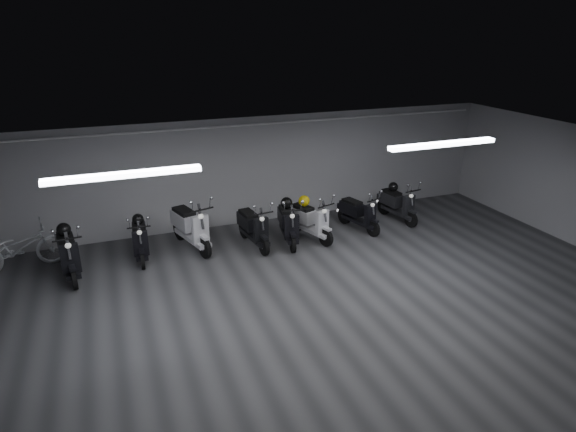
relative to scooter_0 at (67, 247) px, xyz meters
name	(u,v)px	position (x,y,z in m)	size (l,w,h in m)	color
floor	(321,320)	(4.21, -3.37, -0.67)	(14.00, 10.00, 0.01)	#333436
ceiling	(326,169)	(4.21, -3.37, 2.14)	(14.00, 10.00, 0.01)	gray
back_wall	(242,172)	(4.21, 1.64, 0.73)	(14.00, 0.01, 2.80)	#969699
fluor_strip_left	(124,175)	(1.21, -2.37, 2.07)	(2.40, 0.18, 0.08)	white
fluor_strip_right	(443,144)	(7.21, -2.37, 2.07)	(2.40, 0.18, 0.08)	white
conduit	(242,125)	(4.21, 1.55, 1.95)	(0.05, 0.05, 13.60)	white
scooter_0	(67,247)	(0.00, 0.00, 0.00)	(0.60, 1.79, 1.33)	black
scooter_1	(140,234)	(1.46, 0.36, -0.07)	(0.54, 1.61, 1.20)	black
scooter_2	(190,220)	(2.62, 0.50, 0.05)	(0.64, 1.92, 1.43)	silver
scooter_3	(253,221)	(4.02, 0.10, -0.04)	(0.56, 1.69, 1.26)	black
scooter_5	(288,218)	(4.87, 0.01, -0.03)	(0.57, 1.70, 1.27)	black
scooter_6	(310,215)	(5.44, 0.04, -0.04)	(0.56, 1.69, 1.26)	silver
scooter_7	(359,208)	(6.83, 0.12, -0.08)	(0.53, 1.59, 1.18)	black
scooter_9	(398,199)	(8.12, 0.33, -0.06)	(0.55, 1.64, 1.22)	black
bicycle	(17,243)	(-1.01, 0.72, -0.05)	(0.67, 1.91, 1.23)	silver
helmet_0	(304,201)	(5.37, 0.26, 0.25)	(0.28, 0.28, 0.28)	gold
helmet_1	(393,187)	(8.08, 0.55, 0.22)	(0.26, 0.26, 0.26)	black
helmet_2	(138,219)	(1.47, 0.58, 0.20)	(0.25, 0.25, 0.25)	black
helmet_3	(287,203)	(4.91, 0.25, 0.26)	(0.29, 0.29, 0.29)	black
helmet_4	(64,230)	(-0.03, 0.25, 0.30)	(0.29, 0.29, 0.29)	black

